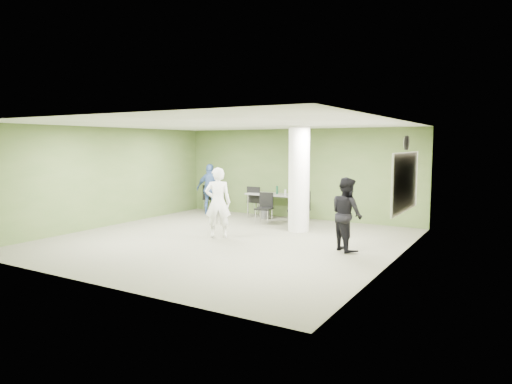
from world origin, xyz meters
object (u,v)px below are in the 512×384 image
Objects in this scene: folding_table at (273,195)px; woman_white at (218,203)px; chair_back_left at (210,196)px; man_black at (347,214)px; man_blue at (210,189)px.

folding_table is 0.96× the size of woman_white.
woman_white is at bearing 121.94° from chair_back_left.
woman_white is 3.26m from man_black.
man_blue is at bearing -170.35° from folding_table.
man_blue is (0.27, -0.37, 0.29)m from chair_back_left.
folding_table is 2.49m from chair_back_left.
woman_white is 1.08× the size of man_black.
man_black is at bearing 142.79° from man_blue.
chair_back_left is 0.56× the size of man_blue.
folding_table reaches higher than chair_back_left.
chair_back_left is 0.53× the size of woman_white.
man_black is (3.45, -3.00, 0.08)m from folding_table.
man_black is (3.25, 0.25, -0.07)m from woman_white.
chair_back_left is at bearing 12.75° from man_black.
man_blue reaches higher than chair_back_left.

